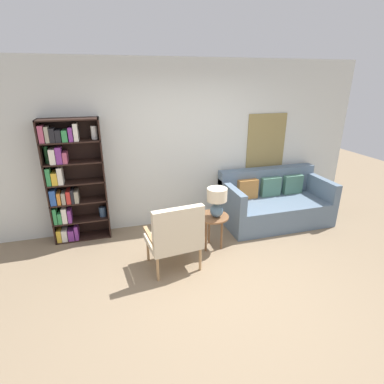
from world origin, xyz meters
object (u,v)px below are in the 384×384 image
Objects in this scene: side_table at (213,220)px; table_lamp at (217,200)px; armchair at (176,235)px; bookshelf at (70,182)px; couch at (273,203)px.

side_table is 0.34m from table_lamp.
table_lamp reaches higher than armchair.
side_table is at bearing 132.50° from table_lamp.
armchair is at bearing -148.17° from side_table.
bookshelf is 3.57× the size of side_table.
bookshelf is at bearing 155.37° from table_lamp.
bookshelf is 2.21m from table_lamp.
side_table is at bearing 31.83° from armchair.
bookshelf is 4.29× the size of table_lamp.
couch is at bearing 25.29° from table_lamp.
side_table is (0.65, 0.40, -0.07)m from armchair.
bookshelf reaches higher than armchair.
armchair is 2.24m from couch.
couch is 4.16× the size of table_lamp.
side_table is at bearing -24.01° from bookshelf.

